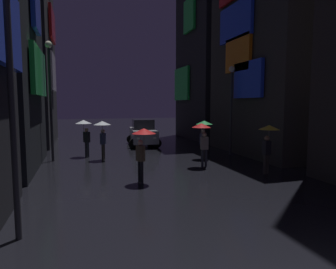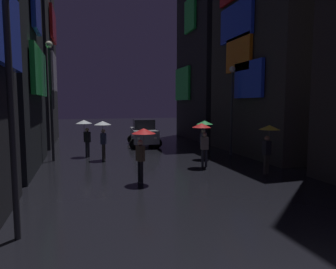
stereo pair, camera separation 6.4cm
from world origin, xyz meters
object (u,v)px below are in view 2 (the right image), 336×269
object	(u,v)px
pedestrian_midstreet_left_green	(204,129)
streetlamp_left_near	(9,75)
pedestrian_far_right_clear	(103,129)
pedestrian_foreground_right_clear	(85,128)
streetlamp_right_far	(232,99)
pedestrian_midstreet_centre_yellow	(268,136)
car_distant	(144,133)
streetlamp_left_far	(51,88)
pedestrian_foreground_left_red	(203,133)
pedestrian_near_crossing_red	(143,140)

from	to	relation	value
pedestrian_midstreet_left_green	streetlamp_left_near	distance (m)	11.32
pedestrian_far_right_clear	pedestrian_midstreet_left_green	distance (m)	5.49
pedestrian_far_right_clear	pedestrian_foreground_right_clear	xyz separation A→B (m)	(-0.91, 1.28, 0.00)
streetlamp_left_near	pedestrian_midstreet_left_green	bearing A→B (deg)	44.85
streetlamp_right_far	streetlamp_left_near	bearing A→B (deg)	-138.93
pedestrian_midstreet_centre_yellow	pedestrian_foreground_right_clear	distance (m)	9.98
car_distant	streetlamp_left_far	bearing A→B (deg)	-142.11
pedestrian_foreground_right_clear	streetlamp_left_near	size ratio (longest dim) A/B	0.36
streetlamp_left_near	streetlamp_left_far	bearing A→B (deg)	90.00
pedestrian_midstreet_left_green	car_distant	size ratio (longest dim) A/B	0.50
pedestrian_foreground_right_clear	pedestrian_midstreet_left_green	distance (m)	6.75
car_distant	streetlamp_left_far	xyz separation A→B (m)	(-5.85, -4.55, 2.91)
pedestrian_foreground_right_clear	car_distant	distance (m)	5.64
pedestrian_foreground_left_red	pedestrian_foreground_right_clear	bearing A→B (deg)	139.72
pedestrian_far_right_clear	pedestrian_foreground_right_clear	size ratio (longest dim) A/B	1.00
pedestrian_foreground_right_clear	streetlamp_left_far	bearing A→B (deg)	-153.42
car_distant	streetlamp_left_far	world-z (taller)	streetlamp_left_far
pedestrian_far_right_clear	pedestrian_foreground_right_clear	bearing A→B (deg)	125.28
pedestrian_near_crossing_red	pedestrian_foreground_right_clear	world-z (taller)	same
pedestrian_far_right_clear	car_distant	world-z (taller)	pedestrian_far_right_clear
pedestrian_far_right_clear	car_distant	size ratio (longest dim) A/B	0.50
car_distant	streetlamp_right_far	bearing A→B (deg)	-52.81
pedestrian_midstreet_centre_yellow	streetlamp_left_far	xyz separation A→B (m)	(-9.22, 5.70, 2.17)
pedestrian_far_right_clear	pedestrian_midstreet_left_green	xyz separation A→B (m)	(5.32, -1.33, 0.00)
pedestrian_foreground_left_red	pedestrian_midstreet_left_green	world-z (taller)	same
pedestrian_midstreet_centre_yellow	streetlamp_left_far	distance (m)	11.06
pedestrian_midstreet_centre_yellow	pedestrian_far_right_clear	size ratio (longest dim) A/B	1.00
pedestrian_foreground_left_red	car_distant	bearing A→B (deg)	97.97
pedestrian_foreground_right_clear	pedestrian_midstreet_centre_yellow	bearing A→B (deg)	-40.90
pedestrian_midstreet_centre_yellow	pedestrian_foreground_right_clear	xyz separation A→B (m)	(-7.55, 6.54, 0.00)
pedestrian_midstreet_centre_yellow	pedestrian_far_right_clear	world-z (taller)	same
pedestrian_far_right_clear	pedestrian_foreground_right_clear	world-z (taller)	same
pedestrian_midstreet_centre_yellow	pedestrian_midstreet_left_green	distance (m)	4.14
pedestrian_far_right_clear	pedestrian_midstreet_left_green	world-z (taller)	same
pedestrian_foreground_right_clear	pedestrian_midstreet_left_green	size ratio (longest dim) A/B	1.00
pedestrian_near_crossing_red	streetlamp_left_near	bearing A→B (deg)	-133.50
pedestrian_midstreet_centre_yellow	pedestrian_foreground_left_red	xyz separation A→B (m)	(-2.22, 2.02, 0.00)
pedestrian_midstreet_centre_yellow	streetlamp_right_far	world-z (taller)	streetlamp_right_far
pedestrian_midstreet_centre_yellow	pedestrian_near_crossing_red	distance (m)	5.55
streetlamp_left_far	streetlamp_right_far	world-z (taller)	streetlamp_left_far
pedestrian_foreground_left_red	pedestrian_midstreet_left_green	distance (m)	2.11
pedestrian_far_right_clear	streetlamp_right_far	bearing A→B (deg)	-3.66
pedestrian_foreground_right_clear	streetlamp_left_near	xyz separation A→B (m)	(-1.68, -10.47, 1.97)
pedestrian_foreground_left_red	pedestrian_far_right_clear	size ratio (longest dim) A/B	1.00
pedestrian_near_crossing_red	pedestrian_midstreet_left_green	size ratio (longest dim) A/B	1.00
streetlamp_left_far	streetlamp_left_near	size ratio (longest dim) A/B	1.06
pedestrian_foreground_right_clear	streetlamp_left_near	bearing A→B (deg)	-99.09
pedestrian_near_crossing_red	streetlamp_right_far	size ratio (longest dim) A/B	0.41
pedestrian_midstreet_left_green	streetlamp_right_far	world-z (taller)	streetlamp_right_far
pedestrian_far_right_clear	pedestrian_midstreet_left_green	bearing A→B (deg)	-14.00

